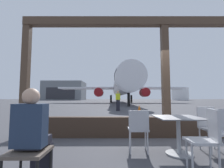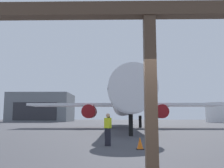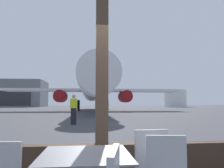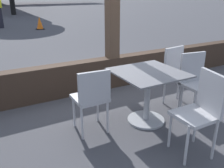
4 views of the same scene
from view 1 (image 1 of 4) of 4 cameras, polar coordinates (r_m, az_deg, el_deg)
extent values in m
plane|color=#424247|center=(44.78, 2.22, -6.32)|extent=(220.00, 220.00, 0.00)
cube|color=#38281E|center=(5.06, 18.84, -14.05)|extent=(8.42, 0.24, 0.57)
cube|color=#4C3828|center=(5.49, 17.88, 19.97)|extent=(8.42, 0.24, 0.24)
cube|color=#4C3828|center=(5.40, -27.89, 1.28)|extent=(0.20, 0.20, 3.28)
cube|color=#4C3828|center=(5.01, 18.41, 1.39)|extent=(0.20, 0.20, 3.28)
cube|color=slate|center=(3.59, 22.27, -10.77)|extent=(0.86, 0.86, 0.02)
cylinder|color=#9EA0A5|center=(3.65, 22.47, -16.49)|extent=(0.08, 0.08, 0.71)
cylinder|color=#9EA0A5|center=(3.73, 22.65, -21.61)|extent=(0.52, 0.52, 0.03)
cube|color=#B2B2B7|center=(2.89, 28.89, -17.05)|extent=(0.40, 0.40, 0.04)
cube|color=#B2B2B7|center=(2.90, 32.17, -11.94)|extent=(0.12, 0.40, 0.45)
cylinder|color=#B2B2B7|center=(2.75, 26.52, -22.93)|extent=(0.03, 0.03, 0.47)
cylinder|color=#B2B2B7|center=(3.07, 24.85, -21.01)|extent=(0.03, 0.03, 0.47)
cylinder|color=#B2B2B7|center=(2.85, 33.69, -21.99)|extent=(0.03, 0.03, 0.47)
cylinder|color=#B2B2B7|center=(3.15, 31.29, -20.30)|extent=(0.03, 0.03, 0.47)
cube|color=#B2B2B7|center=(3.84, 34.58, -14.05)|extent=(0.40, 0.40, 0.04)
cube|color=#B2B2B7|center=(3.97, 33.29, -10.35)|extent=(0.40, 0.10, 0.43)
cylinder|color=#B2B2B7|center=(3.67, 33.43, -18.14)|extent=(0.03, 0.03, 0.44)
cylinder|color=#B2B2B7|center=(3.97, 31.33, -17.13)|extent=(0.03, 0.03, 0.44)
cube|color=#B2B2B7|center=(4.12, 31.82, -13.21)|extent=(0.40, 0.40, 0.04)
cube|color=#B2B2B7|center=(4.23, 30.13, -9.85)|extent=(0.40, 0.09, 0.43)
cylinder|color=#B2B2B7|center=(3.93, 31.58, -17.11)|extent=(0.03, 0.03, 0.46)
cylinder|color=#B2B2B7|center=(4.40, 32.32, -15.69)|extent=(0.03, 0.03, 0.46)
cylinder|color=#B2B2B7|center=(4.20, 28.57, -16.40)|extent=(0.03, 0.03, 0.46)
cube|color=#B2B2B7|center=(3.59, 9.30, -15.36)|extent=(0.40, 0.40, 0.04)
cube|color=#B2B2B7|center=(3.38, 9.53, -12.36)|extent=(0.40, 0.07, 0.39)
cylinder|color=#B2B2B7|center=(3.79, 6.42, -18.34)|extent=(0.03, 0.03, 0.46)
cylinder|color=#B2B2B7|center=(3.82, 11.79, -18.17)|extent=(0.03, 0.03, 0.46)
cylinder|color=#B2B2B7|center=(3.46, 6.65, -19.65)|extent=(0.03, 0.03, 0.46)
cylinder|color=#B2B2B7|center=(3.49, 12.57, -19.44)|extent=(0.03, 0.03, 0.46)
cube|color=brown|center=(2.50, -26.88, -20.40)|extent=(0.48, 0.48, 0.04)
cylinder|color=black|center=(2.84, -29.07, -23.01)|extent=(0.04, 0.04, 0.40)
cylinder|color=black|center=(2.68, -20.43, -24.49)|extent=(0.04, 0.04, 0.40)
cube|color=black|center=(2.57, -25.15, -17.72)|extent=(0.32, 0.40, 0.12)
cube|color=black|center=(2.80, -23.14, -22.86)|extent=(0.28, 0.12, 0.46)
cube|color=#23334C|center=(2.43, -26.56, -12.69)|extent=(0.40, 0.22, 0.55)
sphere|color=tan|center=(2.41, -26.22, -3.94)|extent=(0.22, 0.22, 0.22)
cylinder|color=silver|center=(37.36, 3.52, -1.02)|extent=(3.72, 33.84, 3.72)
cone|color=silver|center=(19.28, 6.65, 2.65)|extent=(3.53, 2.60, 3.53)
cylinder|color=black|center=(21.17, 6.07, 2.38)|extent=(3.79, 0.90, 3.79)
cube|color=silver|center=(37.92, -7.81, -1.50)|extent=(13.03, 4.20, 0.36)
cube|color=silver|center=(38.76, 14.56, -1.46)|extent=(13.03, 4.20, 0.36)
cylinder|color=maroon|center=(36.22, -4.39, -2.95)|extent=(1.90, 3.20, 1.90)
cylinder|color=maroon|center=(36.82, 11.53, -2.90)|extent=(1.90, 3.20, 1.90)
cube|color=maroon|center=(53.11, 2.54, 2.44)|extent=(0.36, 4.40, 5.20)
cylinder|color=black|center=(21.30, 6.06, -5.48)|extent=(0.36, 0.36, 1.77)
cylinder|color=black|center=(38.49, -0.15, -5.23)|extent=(0.44, 0.44, 1.77)
cylinder|color=black|center=(38.76, 6.99, -5.19)|extent=(0.44, 0.44, 1.77)
cube|color=black|center=(14.21, 2.31, -7.46)|extent=(0.32, 0.20, 0.95)
cube|color=yellow|center=(14.20, 2.30, -4.43)|extent=(0.40, 0.22, 0.55)
sphere|color=tan|center=(14.21, 2.30, -2.80)|extent=(0.22, 0.22, 0.22)
cylinder|color=yellow|center=(13.96, 2.49, -4.53)|extent=(0.09, 0.09, 0.52)
cylinder|color=yellow|center=(14.43, 2.12, -4.54)|extent=(0.09, 0.09, 0.52)
cone|color=orange|center=(12.99, 9.71, -8.42)|extent=(0.32, 0.32, 0.59)
cube|color=black|center=(13.01, 9.73, -9.66)|extent=(0.36, 0.36, 0.03)
cube|color=slate|center=(90.40, -15.86, -2.37)|extent=(20.08, 15.64, 9.61)
cube|color=#2D2D33|center=(82.82, -17.39, -3.12)|extent=(14.06, 0.10, 5.76)
cylinder|color=white|center=(82.43, 22.88, -3.25)|extent=(7.51, 7.51, 5.87)
camera|label=2|loc=(1.24, 57.72, 17.58)|focal=39.66mm
camera|label=3|loc=(1.75, 50.56, 0.31)|focal=35.59mm
camera|label=4|loc=(1.22, -31.01, 26.34)|focal=39.02mm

